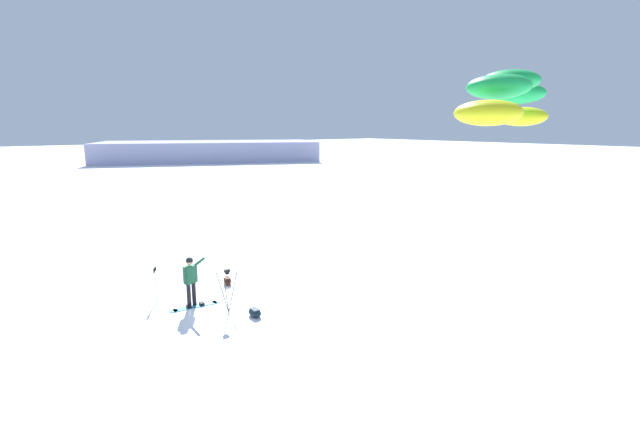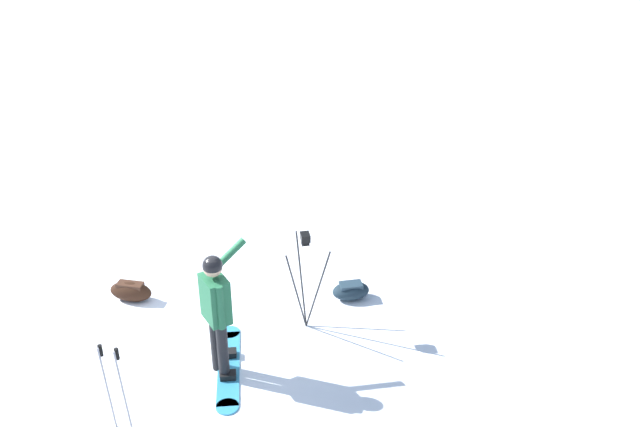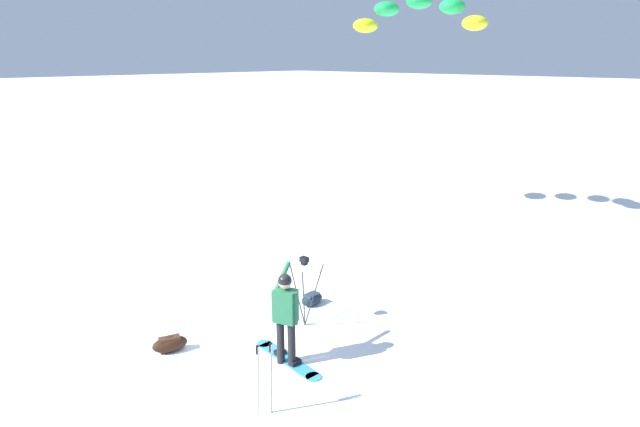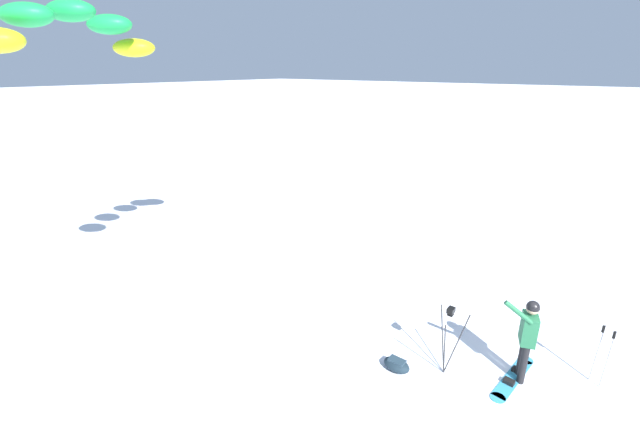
# 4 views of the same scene
# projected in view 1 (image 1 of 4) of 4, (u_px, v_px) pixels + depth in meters

# --- Properties ---
(ground_plane) EXTENTS (300.00, 300.00, 0.00)m
(ground_plane) POSITION_uv_depth(u_px,v_px,m) (204.00, 296.00, 15.92)
(ground_plane) COLOR white
(snowboarder) EXTENTS (0.64, 0.63, 1.78)m
(snowboarder) POSITION_uv_depth(u_px,v_px,m) (191.00, 276.00, 14.82)
(snowboarder) COLOR black
(snowboarder) RESTS_ON ground_plane
(snowboard) EXTENTS (0.42, 1.74, 0.10)m
(snowboard) POSITION_uv_depth(u_px,v_px,m) (195.00, 306.00, 15.00)
(snowboard) COLOR teal
(snowboard) RESTS_ON ground_plane
(traction_kite) EXTENTS (2.49, 4.29, 1.10)m
(traction_kite) POSITION_uv_depth(u_px,v_px,m) (508.00, 98.00, 8.78)
(traction_kite) COLOR yellow
(gear_bag_large) EXTENTS (0.56, 0.34, 0.26)m
(gear_bag_large) POSITION_uv_depth(u_px,v_px,m) (255.00, 312.00, 14.21)
(gear_bag_large) COLOR #192833
(gear_bag_large) RESTS_ON ground_plane
(camera_tripod) EXTENTS (0.61, 0.66, 1.50)m
(camera_tripod) POSITION_uv_depth(u_px,v_px,m) (227.00, 282.00, 14.31)
(camera_tripod) COLOR #262628
(camera_tripod) RESTS_ON ground_plane
(gear_bag_small) EXTENTS (0.70, 0.50, 0.31)m
(gear_bag_small) POSITION_uv_depth(u_px,v_px,m) (227.00, 281.00, 17.07)
(gear_bag_small) COLOR black
(gear_bag_small) RESTS_ON ground_plane
(ski_poles) EXTENTS (0.24, 0.21, 1.23)m
(ski_poles) POSITION_uv_depth(u_px,v_px,m) (156.00, 279.00, 15.33)
(ski_poles) COLOR gray
(ski_poles) RESTS_ON ground_plane
(distant_ridge) EXTENTS (29.08, 40.14, 3.39)m
(distant_ridge) POSITION_uv_depth(u_px,v_px,m) (209.00, 151.00, 78.79)
(distant_ridge) COLOR #A1A2C6
(distant_ridge) RESTS_ON ground_plane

